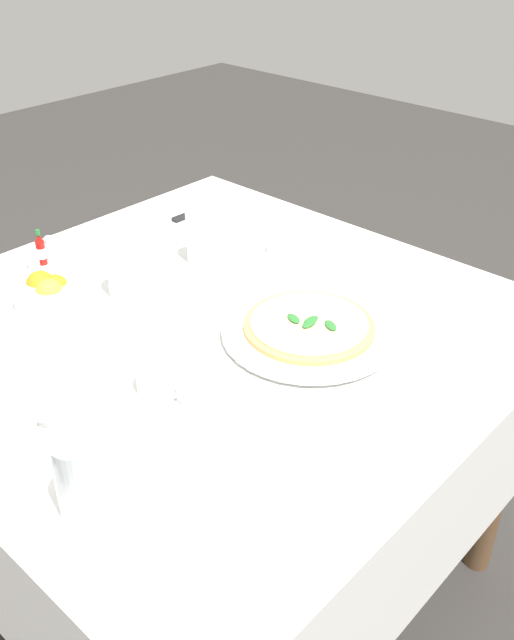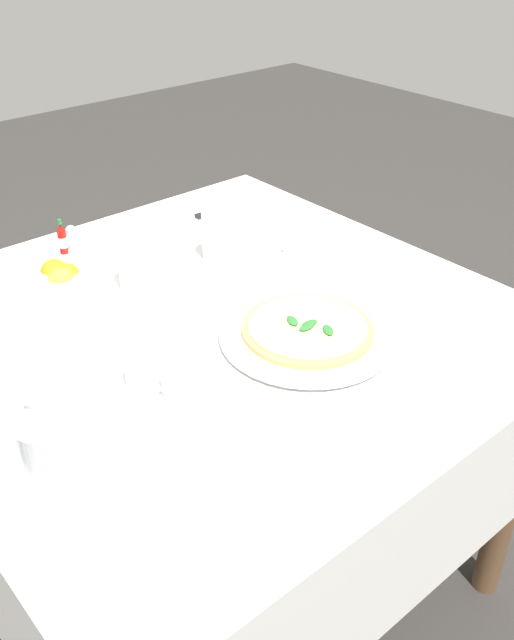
# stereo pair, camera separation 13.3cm
# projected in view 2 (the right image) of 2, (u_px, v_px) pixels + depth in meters

# --- Properties ---
(ground_plane) EXTENTS (8.00, 8.00, 0.00)m
(ground_plane) POSITION_uv_depth(u_px,v_px,m) (220.00, 567.00, 1.77)
(ground_plane) COLOR #33302D
(dining_table) EXTENTS (1.11, 1.11, 0.74)m
(dining_table) POSITION_uv_depth(u_px,v_px,m) (212.00, 373.00, 1.44)
(dining_table) COLOR white
(dining_table) RESTS_ON ground_plane
(pizza_plate) EXTENTS (0.33, 0.33, 0.02)m
(pizza_plate) POSITION_uv_depth(u_px,v_px,m) (307.00, 335.00, 1.31)
(pizza_plate) COLOR white
(pizza_plate) RESTS_ON dining_table
(pizza) EXTENTS (0.25, 0.25, 0.02)m
(pizza) POSITION_uv_depth(u_px,v_px,m) (308.00, 328.00, 1.30)
(pizza) COLOR #DBAD60
(pizza) RESTS_ON pizza_plate
(coffee_cup_near_left) EXTENTS (0.13, 0.13, 0.06)m
(coffee_cup_near_left) POSITION_uv_depth(u_px,v_px,m) (5.00, 391.00, 1.14)
(coffee_cup_near_left) COLOR white
(coffee_cup_near_left) RESTS_ON dining_table
(coffee_cup_far_left) EXTENTS (0.13, 0.13, 0.06)m
(coffee_cup_far_left) POSITION_uv_depth(u_px,v_px,m) (148.00, 373.00, 1.18)
(coffee_cup_far_left) COLOR white
(coffee_cup_far_left) RESTS_ON dining_table
(water_glass_left_edge) EXTENTS (0.07, 0.07, 0.13)m
(water_glass_left_edge) POSITION_uv_depth(u_px,v_px,m) (50.00, 465.00, 0.95)
(water_glass_left_edge) COLOR white
(water_glass_left_edge) RESTS_ON dining_table
(water_glass_right_edge) EXTENTS (0.07, 0.07, 0.12)m
(water_glass_right_edge) POSITION_uv_depth(u_px,v_px,m) (218.00, 237.00, 1.56)
(water_glass_right_edge) COLOR white
(water_glass_right_edge) RESTS_ON dining_table
(water_glass_back_corner) EXTENTS (0.08, 0.08, 0.12)m
(water_glass_back_corner) POSITION_uv_depth(u_px,v_px,m) (137.00, 266.00, 1.45)
(water_glass_back_corner) COLOR white
(water_glass_back_corner) RESTS_ON dining_table
(napkin_folded) EXTENTS (0.22, 0.13, 0.02)m
(napkin_folded) POSITION_uv_depth(u_px,v_px,m) (225.00, 214.00, 1.78)
(napkin_folded) COLOR white
(napkin_folded) RESTS_ON dining_table
(dinner_knife) EXTENTS (0.20, 0.03, 0.01)m
(dinner_knife) POSITION_uv_depth(u_px,v_px,m) (225.00, 208.00, 1.77)
(dinner_knife) COLOR silver
(dinner_knife) RESTS_ON napkin_folded
(citrus_bowl) EXTENTS (0.15, 0.15, 0.07)m
(citrus_bowl) POSITION_uv_depth(u_px,v_px,m) (63.00, 281.00, 1.45)
(citrus_bowl) COLOR white
(citrus_bowl) RESTS_ON dining_table
(hot_sauce_bottle) EXTENTS (0.02, 0.02, 0.08)m
(hot_sauce_bottle) POSITION_uv_depth(u_px,v_px,m) (62.00, 239.00, 1.60)
(hot_sauce_bottle) COLOR #B7140F
(hot_sauce_bottle) RESTS_ON dining_table
(salt_shaker) EXTENTS (0.03, 0.03, 0.06)m
(salt_shaker) POSITION_uv_depth(u_px,v_px,m) (72.00, 238.00, 1.62)
(salt_shaker) COLOR white
(salt_shaker) RESTS_ON dining_table
(pepper_shaker) EXTENTS (0.03, 0.03, 0.06)m
(pepper_shaker) POSITION_uv_depth(u_px,v_px,m) (54.00, 248.00, 1.58)
(pepper_shaker) COLOR white
(pepper_shaker) RESTS_ON dining_table
(menu_card) EXTENTS (0.09, 0.03, 0.06)m
(menu_card) POSITION_uv_depth(u_px,v_px,m) (302.00, 240.00, 1.60)
(menu_card) COLOR white
(menu_card) RESTS_ON dining_table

